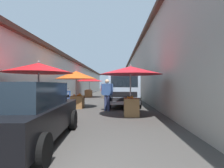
% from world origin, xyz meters
% --- Properties ---
extents(ground, '(90.00, 90.00, 0.00)m').
position_xyz_m(ground, '(13.50, 0.00, 0.00)').
color(ground, '#3D3A38').
extents(building_left_whitewash, '(49.80, 7.50, 3.78)m').
position_xyz_m(building_left_whitewash, '(15.75, 6.70, 1.90)').
color(building_left_whitewash, silver).
rests_on(building_left_whitewash, ground).
extents(building_right_concrete, '(49.80, 7.50, 5.53)m').
position_xyz_m(building_right_concrete, '(15.75, -6.70, 2.77)').
color(building_right_concrete, '#A39E93').
rests_on(building_right_concrete, ground).
extents(fruit_stall_mid_lane, '(2.44, 2.44, 2.26)m').
position_xyz_m(fruit_stall_mid_lane, '(8.35, 1.38, 1.74)').
color(fruit_stall_mid_lane, '#9E9EA3').
rests_on(fruit_stall_mid_lane, ground).
extents(fruit_stall_near_left, '(2.88, 2.88, 2.21)m').
position_xyz_m(fruit_stall_near_left, '(17.07, 1.98, 1.76)').
color(fruit_stall_near_left, '#9E9EA3').
rests_on(fruit_stall_near_left, ground).
extents(fruit_stall_far_left, '(2.44, 2.44, 2.24)m').
position_xyz_m(fruit_stall_far_left, '(4.10, 1.73, 1.69)').
color(fruit_stall_far_left, '#9E9EA3').
rests_on(fruit_stall_far_left, ground).
extents(fruit_stall_far_right, '(2.74, 2.74, 2.27)m').
position_xyz_m(fruit_stall_far_right, '(5.65, -1.62, 1.79)').
color(fruit_stall_far_right, '#9E9EA3').
rests_on(fruit_stall_far_right, ground).
extents(hatchback_car, '(4.00, 2.10, 1.45)m').
position_xyz_m(hatchback_car, '(1.90, 1.13, 0.74)').
color(hatchback_car, black).
rests_on(hatchback_car, ground).
extents(delivery_truck, '(4.94, 2.02, 2.08)m').
position_xyz_m(delivery_truck, '(8.98, -1.44, 1.04)').
color(delivery_truck, black).
rests_on(delivery_truck, ground).
extents(vendor_by_crates, '(0.59, 0.33, 1.52)m').
position_xyz_m(vendor_by_crates, '(15.77, 0.45, 0.86)').
color(vendor_by_crates, '#665B4C').
rests_on(vendor_by_crates, ground).
extents(vendor_in_shade, '(0.33, 0.64, 1.67)m').
position_xyz_m(vendor_in_shade, '(7.24, -0.50, 0.97)').
color(vendor_in_shade, navy).
rests_on(vendor_in_shade, ground).
extents(parked_scooter, '(1.67, 0.56, 1.14)m').
position_xyz_m(parked_scooter, '(9.71, 2.27, 0.45)').
color(parked_scooter, black).
rests_on(parked_scooter, ground).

